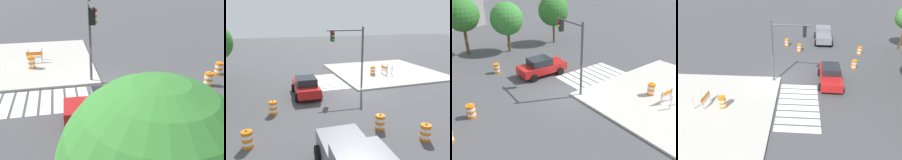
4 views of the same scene
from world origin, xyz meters
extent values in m
plane|color=#474749|center=(0.00, 0.00, 0.00)|extent=(120.00, 120.00, 0.00)
cube|color=#BCB7AD|center=(6.00, -6.00, 0.07)|extent=(12.00, 12.00, 0.15)
cube|color=silver|center=(1.38, 1.80, 0.01)|extent=(0.60, 3.20, 0.02)
cube|color=silver|center=(2.12, 1.80, 0.01)|extent=(0.60, 3.20, 0.02)
cube|color=silver|center=(2.88, 1.80, 0.01)|extent=(0.60, 3.20, 0.02)
cube|color=silver|center=(3.62, 1.80, 0.01)|extent=(0.60, 3.20, 0.02)
cube|color=silver|center=(4.38, 1.80, 0.01)|extent=(0.60, 3.20, 0.02)
cube|color=silver|center=(5.12, 1.80, 0.01)|extent=(0.60, 3.20, 0.02)
cube|color=silver|center=(5.88, 1.80, 0.01)|extent=(0.60, 3.20, 0.02)
cube|color=silver|center=(6.62, 1.80, 0.01)|extent=(0.60, 3.20, 0.02)
cube|color=red|center=(0.49, 4.59, 0.68)|extent=(4.36, 2.00, 0.70)
cube|color=#1E2328|center=(0.24, 4.60, 1.33)|extent=(1.96, 1.67, 0.60)
cylinder|color=black|center=(1.87, 5.49, 0.33)|extent=(0.67, 0.26, 0.66)
cylinder|color=black|center=(1.80, 3.60, 0.33)|extent=(0.67, 0.26, 0.66)
cylinder|color=black|center=(-0.83, 5.59, 0.33)|extent=(0.67, 0.26, 0.66)
cylinder|color=black|center=(-0.90, 3.69, 0.33)|extent=(0.67, 0.26, 0.66)
cube|color=slate|center=(-9.47, 4.78, 0.87)|extent=(2.55, 2.06, 0.90)
cube|color=slate|center=(-11.57, 4.84, 1.17)|extent=(1.95, 2.05, 1.50)
cube|color=slate|center=(-12.67, 4.86, 0.87)|extent=(1.45, 1.93, 0.90)
cylinder|color=black|center=(-12.39, 3.84, 0.42)|extent=(0.85, 0.32, 0.84)
cylinder|color=black|center=(-12.34, 5.88, 0.42)|extent=(0.85, 0.32, 0.84)
cylinder|color=black|center=(-8.99, 3.75, 0.42)|extent=(0.85, 0.32, 0.84)
cylinder|color=black|center=(-8.94, 5.79, 0.42)|extent=(0.85, 0.32, 0.84)
cylinder|color=orange|center=(-6.96, 1.60, 0.09)|extent=(0.56, 0.56, 0.18)
cylinder|color=white|center=(-6.96, 1.60, 0.27)|extent=(0.56, 0.56, 0.18)
cylinder|color=orange|center=(-6.96, 1.60, 0.45)|extent=(0.56, 0.56, 0.18)
cylinder|color=white|center=(-6.96, 1.60, 0.63)|extent=(0.56, 0.56, 0.18)
cylinder|color=orange|center=(-6.96, 1.60, 0.81)|extent=(0.56, 0.56, 0.18)
sphere|color=yellow|center=(-6.96, 1.60, 0.96)|extent=(0.12, 0.12, 0.12)
cylinder|color=orange|center=(-6.56, 8.93, 0.09)|extent=(0.56, 0.56, 0.18)
cylinder|color=white|center=(-6.56, 8.93, 0.27)|extent=(0.56, 0.56, 0.18)
cylinder|color=orange|center=(-6.56, 8.93, 0.45)|extent=(0.56, 0.56, 0.18)
cylinder|color=white|center=(-6.56, 8.93, 0.63)|extent=(0.56, 0.56, 0.18)
cylinder|color=orange|center=(-6.56, 8.93, 0.81)|extent=(0.56, 0.56, 0.18)
sphere|color=yellow|center=(-6.56, 8.93, 0.96)|extent=(0.12, 0.12, 0.12)
cylinder|color=orange|center=(-2.66, 7.45, 0.09)|extent=(0.56, 0.56, 0.18)
cylinder|color=white|center=(-2.66, 7.45, 0.27)|extent=(0.56, 0.56, 0.18)
cylinder|color=orange|center=(-2.66, 7.45, 0.45)|extent=(0.56, 0.56, 0.18)
cylinder|color=white|center=(-2.66, 7.45, 0.63)|extent=(0.56, 0.56, 0.18)
cylinder|color=orange|center=(-2.66, 7.45, 0.81)|extent=(0.56, 0.56, 0.18)
sphere|color=yellow|center=(-2.66, 7.45, 0.96)|extent=(0.12, 0.12, 0.12)
cylinder|color=orange|center=(-8.83, -0.12, 0.09)|extent=(0.56, 0.56, 0.18)
cylinder|color=white|center=(-8.83, -0.12, 0.27)|extent=(0.56, 0.56, 0.18)
cylinder|color=orange|center=(-8.83, -0.12, 0.45)|extent=(0.56, 0.56, 0.18)
cylinder|color=white|center=(-8.83, -0.12, 0.63)|extent=(0.56, 0.56, 0.18)
cylinder|color=orange|center=(-8.83, -0.12, 0.81)|extent=(0.56, 0.56, 0.18)
sphere|color=yellow|center=(-8.83, -0.12, 0.96)|extent=(0.12, 0.12, 0.12)
cylinder|color=orange|center=(4.77, -3.88, 0.24)|extent=(0.56, 0.56, 0.18)
cylinder|color=white|center=(4.77, -3.88, 0.42)|extent=(0.56, 0.56, 0.18)
cylinder|color=orange|center=(4.77, -3.88, 0.60)|extent=(0.56, 0.56, 0.18)
cylinder|color=white|center=(4.77, -3.88, 0.78)|extent=(0.56, 0.56, 0.18)
cylinder|color=orange|center=(4.77, -3.88, 0.96)|extent=(0.56, 0.56, 0.18)
sphere|color=yellow|center=(4.77, -3.88, 1.11)|extent=(0.12, 0.12, 0.12)
cube|color=silver|center=(4.08, -5.22, 0.65)|extent=(0.07, 0.07, 1.00)
cube|color=silver|center=(4.05, -5.92, 0.65)|extent=(0.07, 0.07, 1.00)
cube|color=silver|center=(5.17, -5.27, 0.65)|extent=(0.07, 0.07, 1.00)
cube|color=silver|center=(5.14, -5.97, 0.65)|extent=(0.07, 0.07, 1.00)
cube|color=orange|center=(4.63, -5.22, 0.90)|extent=(1.30, 0.10, 0.28)
cube|color=white|center=(4.63, -5.22, 0.60)|extent=(1.30, 0.10, 0.20)
cylinder|color=#4C4C51|center=(0.60, -0.60, 2.90)|extent=(0.18, 0.18, 5.50)
cylinder|color=#4C4C51|center=(0.72, 1.00, 5.35)|extent=(0.35, 3.20, 0.12)
cube|color=black|center=(0.80, 2.11, 4.90)|extent=(0.38, 0.31, 0.90)
sphere|color=red|center=(0.61, 2.13, 5.20)|extent=(0.20, 0.20, 0.20)
sphere|color=#F2A514|center=(0.61, 2.13, 4.90)|extent=(0.20, 0.20, 0.20)
sphere|color=green|center=(0.61, 2.13, 4.60)|extent=(0.20, 0.20, 0.20)
cylinder|color=brown|center=(-8.32, 14.34, 1.58)|extent=(0.27, 0.27, 3.15)
camera|label=1|loc=(2.63, 16.01, 7.12)|focal=41.97mm
camera|label=2|loc=(-17.78, 7.84, 6.42)|focal=36.46mm
camera|label=3|loc=(-10.29, -12.68, 9.00)|focal=38.76mm
camera|label=4|loc=(16.03, 1.94, 9.46)|focal=31.08mm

